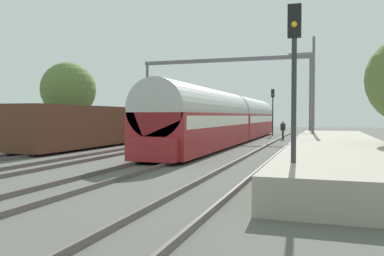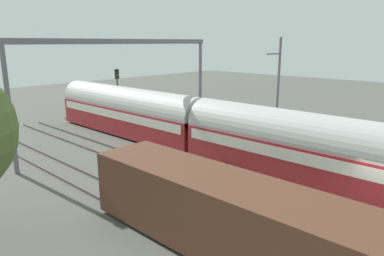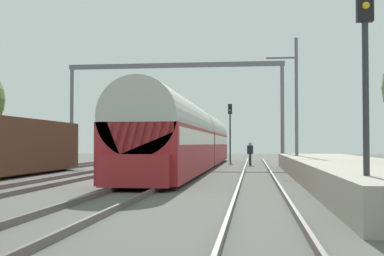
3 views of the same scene
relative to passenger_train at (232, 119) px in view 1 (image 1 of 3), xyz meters
name	(u,v)px [view 1 (image 1 of 3)]	position (x,y,z in m)	size (l,w,h in m)	color
ground	(150,155)	(-2.08, -12.02, -1.97)	(120.00, 120.00, 0.00)	#54554E
track_far_west	(57,150)	(-8.30, -12.02, -1.89)	(1.52, 60.00, 0.16)	#5F5356
track_west	(117,152)	(-4.15, -12.02, -1.89)	(1.52, 60.00, 0.16)	#5F5356
track_east	(184,154)	(0.00, -12.02, -1.89)	(1.52, 60.00, 0.16)	#5F5356
track_far_east	(260,157)	(4.15, -12.02, -1.89)	(1.52, 60.00, 0.16)	#5F5356
platform	(337,149)	(7.97, -10.02, -1.52)	(4.40, 28.00, 0.90)	#A39989
passenger_train	(232,119)	(0.00, 0.00, 0.00)	(2.93, 32.85, 3.82)	maroon
freight_car	(86,126)	(-8.30, -8.92, -0.50)	(2.80, 13.00, 2.70)	#563323
person_crossing	(283,128)	(3.73, 4.93, -0.94)	(0.46, 0.36, 1.73)	#292929
railway_signal_near	(294,74)	(6.45, -21.21, 1.37)	(0.36, 0.30, 5.24)	#2D2D33
railway_signal_far	(273,106)	(1.92, 12.27, 1.33)	(0.36, 0.30, 5.17)	#2D2D33
catenary_gantry	(224,78)	(-2.08, 5.55, 3.95)	(16.85, 0.28, 7.86)	slate
catenary_pole_east_mid	(313,89)	(6.50, -2.08, 2.18)	(1.90, 0.20, 8.00)	slate
tree_west_background	(68,90)	(-15.10, -1.34, 2.64)	(5.02, 5.02, 7.13)	#4C3826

